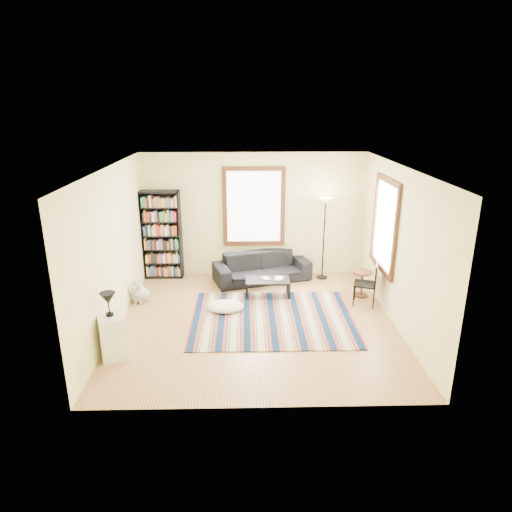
{
  "coord_description": "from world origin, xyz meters",
  "views": [
    {
      "loc": [
        -0.2,
        -7.55,
        3.82
      ],
      "look_at": [
        0.0,
        0.5,
        1.1
      ],
      "focal_mm": 32.0,
      "sensor_mm": 36.0,
      "label": 1
    }
  ],
  "objects_px": {
    "coffee_table": "(268,288)",
    "white_cabinet": "(112,336)",
    "side_table": "(362,284)",
    "dog": "(141,290)",
    "bookshelf": "(161,235)",
    "sofa": "(262,267)",
    "folding_chair": "(365,284)",
    "floor_cushion": "(226,306)",
    "floor_lamp": "(324,239)"
  },
  "relations": [
    {
      "from": "floor_cushion",
      "to": "side_table",
      "type": "height_order",
      "value": "side_table"
    },
    {
      "from": "bookshelf",
      "to": "folding_chair",
      "type": "relative_size",
      "value": 2.33
    },
    {
      "from": "sofa",
      "to": "folding_chair",
      "type": "xyz_separation_m",
      "value": [
        1.98,
        -1.35,
        0.12
      ]
    },
    {
      "from": "white_cabinet",
      "to": "dog",
      "type": "relative_size",
      "value": 1.42
    },
    {
      "from": "floor_cushion",
      "to": "floor_lamp",
      "type": "relative_size",
      "value": 0.38
    },
    {
      "from": "dog",
      "to": "coffee_table",
      "type": "bearing_deg",
      "value": 24.63
    },
    {
      "from": "bookshelf",
      "to": "coffee_table",
      "type": "bearing_deg",
      "value": -26.12
    },
    {
      "from": "sofa",
      "to": "dog",
      "type": "xyz_separation_m",
      "value": [
        -2.47,
        -1.1,
        -0.06
      ]
    },
    {
      "from": "side_table",
      "to": "folding_chair",
      "type": "bearing_deg",
      "value": -97.03
    },
    {
      "from": "white_cabinet",
      "to": "side_table",
      "type": "bearing_deg",
      "value": 3.85
    },
    {
      "from": "side_table",
      "to": "dog",
      "type": "relative_size",
      "value": 1.1
    },
    {
      "from": "bookshelf",
      "to": "side_table",
      "type": "height_order",
      "value": "bookshelf"
    },
    {
      "from": "side_table",
      "to": "dog",
      "type": "height_order",
      "value": "side_table"
    },
    {
      "from": "dog",
      "to": "white_cabinet",
      "type": "bearing_deg",
      "value": -70.51
    },
    {
      "from": "side_table",
      "to": "white_cabinet",
      "type": "relative_size",
      "value": 0.77
    },
    {
      "from": "floor_cushion",
      "to": "folding_chair",
      "type": "relative_size",
      "value": 0.82
    },
    {
      "from": "floor_cushion",
      "to": "floor_lamp",
      "type": "bearing_deg",
      "value": 38.15
    },
    {
      "from": "sofa",
      "to": "white_cabinet",
      "type": "relative_size",
      "value": 3.03
    },
    {
      "from": "floor_lamp",
      "to": "coffee_table",
      "type": "bearing_deg",
      "value": -143.04
    },
    {
      "from": "bookshelf",
      "to": "dog",
      "type": "height_order",
      "value": "bookshelf"
    },
    {
      "from": "floor_lamp",
      "to": "side_table",
      "type": "bearing_deg",
      "value": -58.11
    },
    {
      "from": "coffee_table",
      "to": "dog",
      "type": "distance_m",
      "value": 2.56
    },
    {
      "from": "dog",
      "to": "side_table",
      "type": "bearing_deg",
      "value": 21.66
    },
    {
      "from": "sofa",
      "to": "folding_chair",
      "type": "distance_m",
      "value": 2.39
    },
    {
      "from": "coffee_table",
      "to": "floor_lamp",
      "type": "bearing_deg",
      "value": 36.96
    },
    {
      "from": "sofa",
      "to": "floor_lamp",
      "type": "relative_size",
      "value": 1.14
    },
    {
      "from": "folding_chair",
      "to": "dog",
      "type": "bearing_deg",
      "value": -165.55
    },
    {
      "from": "white_cabinet",
      "to": "bookshelf",
      "type": "bearing_deg",
      "value": 63.72
    },
    {
      "from": "floor_cushion",
      "to": "folding_chair",
      "type": "bearing_deg",
      "value": 4.94
    },
    {
      "from": "floor_lamp",
      "to": "side_table",
      "type": "relative_size",
      "value": 3.44
    },
    {
      "from": "folding_chair",
      "to": "white_cabinet",
      "type": "xyz_separation_m",
      "value": [
        -4.45,
        -1.84,
        -0.08
      ]
    },
    {
      "from": "sofa",
      "to": "floor_lamp",
      "type": "xyz_separation_m",
      "value": [
        1.38,
        0.1,
        0.62
      ]
    },
    {
      "from": "bookshelf",
      "to": "white_cabinet",
      "type": "distance_m",
      "value": 3.52
    },
    {
      "from": "sofa",
      "to": "folding_chair",
      "type": "relative_size",
      "value": 2.47
    },
    {
      "from": "coffee_table",
      "to": "floor_cushion",
      "type": "distance_m",
      "value": 1.1
    },
    {
      "from": "folding_chair",
      "to": "coffee_table",
      "type": "bearing_deg",
      "value": -176.3
    },
    {
      "from": "floor_lamp",
      "to": "dog",
      "type": "height_order",
      "value": "floor_lamp"
    },
    {
      "from": "folding_chair",
      "to": "white_cabinet",
      "type": "distance_m",
      "value": 4.81
    },
    {
      "from": "floor_lamp",
      "to": "white_cabinet",
      "type": "height_order",
      "value": "floor_lamp"
    },
    {
      "from": "coffee_table",
      "to": "white_cabinet",
      "type": "distance_m",
      "value": 3.45
    },
    {
      "from": "floor_lamp",
      "to": "white_cabinet",
      "type": "xyz_separation_m",
      "value": [
        -3.85,
        -3.28,
        -0.58
      ]
    },
    {
      "from": "white_cabinet",
      "to": "folding_chair",
      "type": "bearing_deg",
      "value": -0.21
    },
    {
      "from": "bookshelf",
      "to": "floor_lamp",
      "type": "bearing_deg",
      "value": -2.68
    },
    {
      "from": "sofa",
      "to": "coffee_table",
      "type": "height_order",
      "value": "sofa"
    },
    {
      "from": "side_table",
      "to": "dog",
      "type": "distance_m",
      "value": 4.5
    },
    {
      "from": "bookshelf",
      "to": "floor_lamp",
      "type": "xyz_separation_m",
      "value": [
        3.63,
        -0.17,
        -0.07
      ]
    },
    {
      "from": "floor_lamp",
      "to": "floor_cushion",
      "type": "bearing_deg",
      "value": -141.85
    },
    {
      "from": "sofa",
      "to": "dog",
      "type": "distance_m",
      "value": 2.7
    },
    {
      "from": "white_cabinet",
      "to": "dog",
      "type": "distance_m",
      "value": 2.09
    },
    {
      "from": "sofa",
      "to": "white_cabinet",
      "type": "bearing_deg",
      "value": -145.04
    }
  ]
}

